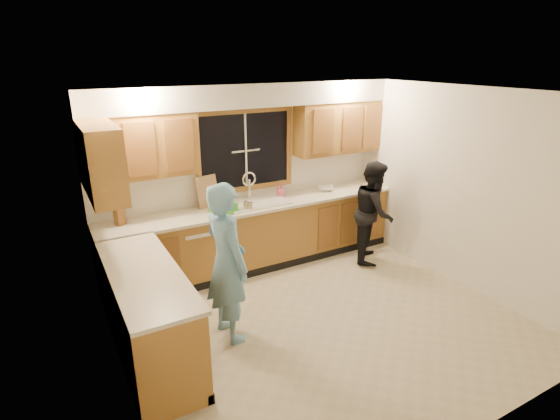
# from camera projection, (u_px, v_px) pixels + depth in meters

# --- Properties ---
(floor) EXTENTS (4.20, 4.20, 0.00)m
(floor) POSITION_uv_depth(u_px,v_px,m) (320.00, 320.00, 4.94)
(floor) COLOR #B4AA8B
(floor) RESTS_ON ground
(ceiling) EXTENTS (4.20, 4.20, 0.00)m
(ceiling) POSITION_uv_depth(u_px,v_px,m) (328.00, 93.00, 4.10)
(ceiling) COLOR white
(wall_back) EXTENTS (4.20, 0.00, 4.20)m
(wall_back) POSITION_uv_depth(u_px,v_px,m) (246.00, 175.00, 6.08)
(wall_back) COLOR white
(wall_back) RESTS_ON ground
(wall_left) EXTENTS (0.00, 3.80, 3.80)m
(wall_left) POSITION_uv_depth(u_px,v_px,m) (110.00, 261.00, 3.56)
(wall_left) COLOR white
(wall_left) RESTS_ON ground
(wall_right) EXTENTS (0.00, 3.80, 3.80)m
(wall_right) POSITION_uv_depth(u_px,v_px,m) (461.00, 188.00, 5.48)
(wall_right) COLOR white
(wall_right) RESTS_ON ground
(base_cabinets_back) EXTENTS (4.20, 0.60, 0.88)m
(base_cabinets_back) POSITION_uv_depth(u_px,v_px,m) (256.00, 236.00, 6.11)
(base_cabinets_back) COLOR #A4712F
(base_cabinets_back) RESTS_ON ground
(base_cabinets_left) EXTENTS (0.60, 1.90, 0.88)m
(base_cabinets_left) POSITION_uv_depth(u_px,v_px,m) (148.00, 315.00, 4.25)
(base_cabinets_left) COLOR #A4712F
(base_cabinets_left) RESTS_ON ground
(countertop_back) EXTENTS (4.20, 0.63, 0.04)m
(countertop_back) POSITION_uv_depth(u_px,v_px,m) (256.00, 205.00, 5.94)
(countertop_back) COLOR beige
(countertop_back) RESTS_ON base_cabinets_back
(countertop_left) EXTENTS (0.63, 1.90, 0.04)m
(countertop_left) POSITION_uv_depth(u_px,v_px,m) (144.00, 273.00, 4.11)
(countertop_left) COLOR beige
(countertop_left) RESTS_ON base_cabinets_left
(upper_cabinets_left) EXTENTS (1.35, 0.33, 0.75)m
(upper_cabinets_left) POSITION_uv_depth(u_px,v_px,m) (140.00, 146.00, 5.10)
(upper_cabinets_left) COLOR #A4712F
(upper_cabinets_left) RESTS_ON wall_back
(upper_cabinets_right) EXTENTS (1.35, 0.33, 0.75)m
(upper_cabinets_right) POSITION_uv_depth(u_px,v_px,m) (338.00, 128.00, 6.40)
(upper_cabinets_right) COLOR #A4712F
(upper_cabinets_right) RESTS_ON wall_back
(upper_cabinets_return) EXTENTS (0.33, 0.90, 0.75)m
(upper_cabinets_return) POSITION_uv_depth(u_px,v_px,m) (101.00, 162.00, 4.36)
(upper_cabinets_return) COLOR #A4712F
(upper_cabinets_return) RESTS_ON wall_left
(soffit) EXTENTS (4.20, 0.35, 0.30)m
(soffit) POSITION_uv_depth(u_px,v_px,m) (249.00, 95.00, 5.57)
(soffit) COLOR beige
(soffit) RESTS_ON wall_back
(window_frame) EXTENTS (1.44, 0.03, 1.14)m
(window_frame) POSITION_uv_depth(u_px,v_px,m) (246.00, 151.00, 5.96)
(window_frame) COLOR black
(window_frame) RESTS_ON wall_back
(sink) EXTENTS (0.86, 0.52, 0.57)m
(sink) POSITION_uv_depth(u_px,v_px,m) (256.00, 207.00, 5.97)
(sink) COLOR white
(sink) RESTS_ON countertop_back
(dishwasher) EXTENTS (0.60, 0.56, 0.82)m
(dishwasher) POSITION_uv_depth(u_px,v_px,m) (199.00, 251.00, 5.72)
(dishwasher) COLOR white
(dishwasher) RESTS_ON floor
(stove) EXTENTS (0.58, 0.75, 0.90)m
(stove) POSITION_uv_depth(u_px,v_px,m) (163.00, 347.00, 3.78)
(stove) COLOR white
(stove) RESTS_ON floor
(man) EXTENTS (0.48, 0.66, 1.70)m
(man) POSITION_uv_depth(u_px,v_px,m) (227.00, 263.00, 4.42)
(man) COLOR #6FABD2
(man) RESTS_ON floor
(woman) EXTENTS (0.88, 0.90, 1.46)m
(woman) POSITION_uv_depth(u_px,v_px,m) (374.00, 212.00, 6.19)
(woman) COLOR black
(woman) RESTS_ON floor
(knife_block) EXTENTS (0.14, 0.13, 0.20)m
(knife_block) POSITION_uv_depth(u_px,v_px,m) (120.00, 216.00, 5.19)
(knife_block) COLOR brown
(knife_block) RESTS_ON countertop_back
(cutting_board) EXTENTS (0.33, 0.17, 0.41)m
(cutting_board) POSITION_uv_depth(u_px,v_px,m) (207.00, 191.00, 5.78)
(cutting_board) COLOR tan
(cutting_board) RESTS_ON countertop_back
(dish_crate) EXTENTS (0.33, 0.32, 0.13)m
(dish_crate) POSITION_uv_depth(u_px,v_px,m) (223.00, 208.00, 5.59)
(dish_crate) COLOR green
(dish_crate) RESTS_ON countertop_back
(soap_bottle) EXTENTS (0.09, 0.09, 0.20)m
(soap_bottle) POSITION_uv_depth(u_px,v_px,m) (280.00, 190.00, 6.19)
(soap_bottle) COLOR #D35073
(soap_bottle) RESTS_ON countertop_back
(bowl) EXTENTS (0.32, 0.32, 0.06)m
(bowl) POSITION_uv_depth(u_px,v_px,m) (325.00, 189.00, 6.51)
(bowl) COLOR silver
(bowl) RESTS_ON countertop_back
(can_left) EXTENTS (0.08, 0.08, 0.12)m
(can_left) POSITION_uv_depth(u_px,v_px,m) (246.00, 206.00, 5.67)
(can_left) COLOR #BDB291
(can_left) RESTS_ON countertop_back
(can_right) EXTENTS (0.08, 0.08, 0.11)m
(can_right) POSITION_uv_depth(u_px,v_px,m) (250.00, 207.00, 5.66)
(can_right) COLOR #BDB291
(can_right) RESTS_ON countertop_back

